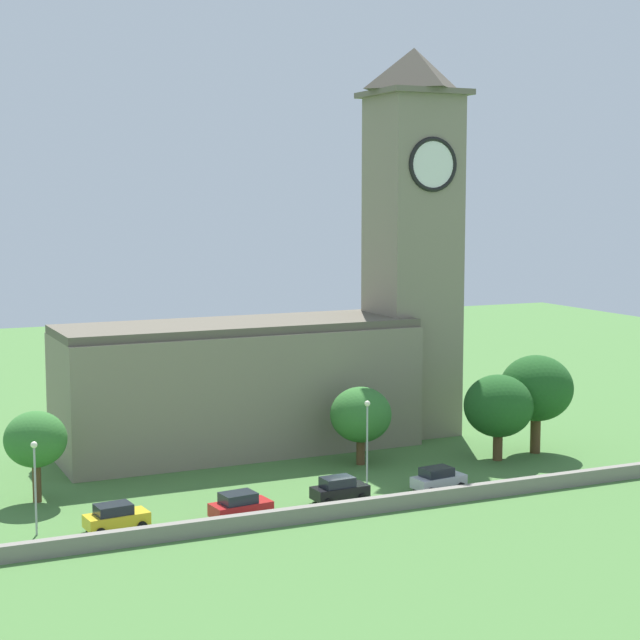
# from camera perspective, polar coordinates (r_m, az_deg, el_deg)

# --- Properties ---
(ground_plane) EXTENTS (200.00, 200.00, 0.00)m
(ground_plane) POSITION_cam_1_polar(r_m,az_deg,el_deg) (91.47, -2.39, -7.18)
(ground_plane) COLOR #477538
(church) EXTENTS (36.56, 10.45, 35.11)m
(church) POSITION_cam_1_polar(r_m,az_deg,el_deg) (93.45, -1.16, -0.84)
(church) COLOR gray
(church) RESTS_ON ground
(quay_barrier) EXTENTS (55.72, 0.70, 1.09)m
(quay_barrier) POSITION_cam_1_polar(r_m,az_deg,el_deg) (74.89, 3.01, -9.87)
(quay_barrier) COLOR gray
(quay_barrier) RESTS_ON ground
(car_yellow) EXTENTS (4.28, 2.53, 1.82)m
(car_yellow) POSITION_cam_1_polar(r_m,az_deg,el_deg) (72.02, -10.89, -10.34)
(car_yellow) COLOR gold
(car_yellow) RESTS_ON ground
(car_red) EXTENTS (4.29, 2.70, 1.93)m
(car_red) POSITION_cam_1_polar(r_m,az_deg,el_deg) (73.18, -4.30, -9.92)
(car_red) COLOR red
(car_red) RESTS_ON ground
(car_black) EXTENTS (4.16, 2.27, 1.87)m
(car_black) POSITION_cam_1_polar(r_m,az_deg,el_deg) (77.08, 1.04, -9.07)
(car_black) COLOR black
(car_black) RESTS_ON ground
(car_silver) EXTENTS (4.25, 2.49, 1.81)m
(car_silver) POSITION_cam_1_polar(r_m,az_deg,el_deg) (80.41, 6.36, -8.47)
(car_silver) COLOR silver
(car_silver) RESTS_ON ground
(streetlamp_west_end) EXTENTS (0.44, 0.44, 6.19)m
(streetlamp_west_end) POSITION_cam_1_polar(r_m,az_deg,el_deg) (71.42, -15.04, -7.86)
(streetlamp_west_end) COLOR #9EA0A5
(streetlamp_west_end) RESTS_ON ground
(streetlamp_west_mid) EXTENTS (0.44, 0.44, 6.70)m
(streetlamp_west_mid) POSITION_cam_1_polar(r_m,az_deg,el_deg) (79.87, 2.55, -5.89)
(streetlamp_west_mid) COLOR #9EA0A5
(streetlamp_west_mid) RESTS_ON ground
(tree_riverside_east) EXTENTS (4.48, 4.48, 6.61)m
(tree_riverside_east) POSITION_cam_1_polar(r_m,az_deg,el_deg) (78.94, -15.01, -6.22)
(tree_riverside_east) COLOR brown
(tree_riverside_east) RESTS_ON ground
(tree_riverside_west) EXTENTS (5.03, 5.03, 6.42)m
(tree_riverside_west) POSITION_cam_1_polar(r_m,az_deg,el_deg) (87.01, 2.20, -5.10)
(tree_riverside_west) COLOR brown
(tree_riverside_west) RESTS_ON ground
(tree_churchyard) EXTENTS (6.24, 6.24, 8.43)m
(tree_churchyard) POSITION_cam_1_polar(r_m,az_deg,el_deg) (92.47, 11.53, -3.62)
(tree_churchyard) COLOR brown
(tree_churchyard) RESTS_ON ground
(tree_by_tower) EXTENTS (5.75, 5.75, 7.19)m
(tree_by_tower) POSITION_cam_1_polar(r_m,az_deg,el_deg) (89.50, 9.55, -4.58)
(tree_by_tower) COLOR brown
(tree_by_tower) RESTS_ON ground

